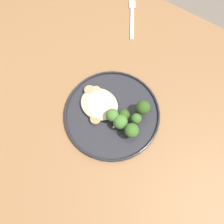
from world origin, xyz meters
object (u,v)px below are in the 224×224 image
Objects in this scene: seared_scallop_right_edge at (89,91)px; dinner_fork at (132,18)px; dinner_plate at (112,113)px; seared_scallop_rear_pale at (95,119)px; broccoli_floret_beside_noodles at (132,131)px; seared_scallop_tilted_round at (96,91)px; seared_scallop_tiny_bay at (92,108)px; broccoli_floret_center_pile at (136,119)px; broccoli_floret_small_sprig at (120,122)px; broccoli_floret_rear_charred at (143,107)px; broccoli_floret_left_leaning at (125,114)px; broccoli_floret_front_edge at (112,115)px.

dinner_fork is at bearing 99.86° from seared_scallop_right_edge.
seared_scallop_rear_pale reaches higher than dinner_plate.
seared_scallop_rear_pale is 0.53× the size of broccoli_floret_beside_noodles.
seared_scallop_right_edge is 1.05× the size of seared_scallop_tilted_round.
seared_scallop_right_edge is (-0.10, 0.02, 0.01)m from dinner_plate.
broccoli_floret_center_pile is at bearing 17.90° from seared_scallop_tiny_bay.
seared_scallop_right_edge is at bearing -146.33° from seared_scallop_tilted_round.
broccoli_floret_small_sprig is (0.04, -0.02, 0.03)m from dinner_plate.
broccoli_floret_rear_charred is 0.37× the size of dinner_fork.
dinner_plate is at bearing -66.37° from dinner_fork.
broccoli_floret_rear_charred is 1.29× the size of broccoli_floret_center_pile.
seared_scallop_rear_pale is at bearing -167.13° from broccoli_floret_beside_noodles.
broccoli_floret_small_sprig is (0.12, -0.05, 0.02)m from seared_scallop_tilted_round.
seared_scallop_right_edge is 0.18× the size of dinner_fork.
broccoli_floret_beside_noodles is (0.16, -0.05, 0.02)m from seared_scallop_tilted_round.
seared_scallop_rear_pale is 0.11m from broccoli_floret_beside_noodles.
dinner_plate is at bearing 59.58° from seared_scallop_rear_pale.
dinner_fork is at bearing 103.01° from seared_scallop_tilted_round.
broccoli_floret_left_leaning reaches higher than seared_scallop_rear_pale.
broccoli_floret_small_sprig is 0.32× the size of dinner_fork.
broccoli_floret_front_edge is at bearing -131.49° from broccoli_floret_rear_charred.
broccoli_floret_small_sprig reaches higher than broccoli_floret_center_pile.
seared_scallop_right_edge is 0.02m from seared_scallop_tilted_round.
seared_scallop_rear_pale is 0.08m from broccoli_floret_small_sprig.
dinner_plate is 9.58× the size of seared_scallop_right_edge.
broccoli_floret_center_pile is (0.10, 0.06, 0.02)m from seared_scallop_rear_pale.
seared_scallop_tilted_round reaches higher than dinner_plate.
broccoli_floret_beside_noodles reaches higher than dinner_plate.
dinner_plate is 0.08m from broccoli_floret_center_pile.
dinner_fork is (-0.20, 0.37, -0.04)m from broccoli_floret_small_sprig.
broccoli_floret_beside_noodles is at bearing -12.47° from seared_scallop_right_edge.
seared_scallop_right_edge is 1.28× the size of seared_scallop_tiny_bay.
dinner_plate is at bearing 164.89° from broccoli_floret_beside_noodles.
broccoli_floret_front_edge is (0.11, -0.03, 0.02)m from seared_scallop_right_edge.
broccoli_floret_rear_charred is (0.07, 0.05, 0.04)m from dinner_plate.
broccoli_floret_rear_charred is at bearing 31.45° from seared_scallop_tiny_bay.
broccoli_floret_beside_noodles is 0.07m from broccoli_floret_front_edge.
broccoli_floret_beside_noodles is 0.34× the size of dinner_fork.
seared_scallop_right_edge is 0.14m from broccoli_floret_small_sprig.
seared_scallop_right_edge is at bearing -168.20° from broccoli_floret_rear_charred.
seared_scallop_rear_pale is at bearing -120.42° from dinner_plate.
broccoli_floret_front_edge is at bearing -135.84° from broccoli_floret_left_leaning.
seared_scallop_tiny_bay is 0.41× the size of broccoli_floret_beside_noodles.
dinner_fork is (-0.19, 0.35, -0.04)m from broccoli_floret_left_leaning.
dinner_plate is at bearing -143.59° from broccoli_floret_rear_charred.
seared_scallop_tilted_round is 0.17m from broccoli_floret_beside_noodles.
broccoli_floret_beside_noodles reaches higher than seared_scallop_tilted_round.
seared_scallop_right_edge is 0.17m from broccoli_floret_rear_charred.
broccoli_floret_left_leaning is (-0.04, -0.01, -0.00)m from broccoli_floret_center_pile.
dinner_fork is at bearing 117.73° from broccoli_floret_small_sprig.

